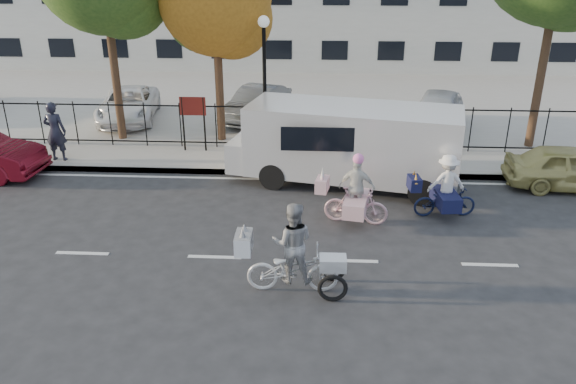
# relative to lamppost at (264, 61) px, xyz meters

# --- Properties ---
(ground) EXTENTS (120.00, 120.00, 0.00)m
(ground) POSITION_rel_lamppost_xyz_m (-0.50, -6.80, -3.11)
(ground) COLOR #333334
(road_markings) EXTENTS (60.00, 9.52, 0.01)m
(road_markings) POSITION_rel_lamppost_xyz_m (-0.50, -6.80, -3.11)
(road_markings) COLOR silver
(road_markings) RESTS_ON ground
(curb) EXTENTS (60.00, 0.10, 0.15)m
(curb) POSITION_rel_lamppost_xyz_m (-0.50, -1.75, -3.04)
(curb) COLOR #A8A399
(curb) RESTS_ON ground
(sidewalk) EXTENTS (60.00, 2.20, 0.15)m
(sidewalk) POSITION_rel_lamppost_xyz_m (-0.50, -0.70, -3.04)
(sidewalk) COLOR #A8A399
(sidewalk) RESTS_ON ground
(parking_lot) EXTENTS (60.00, 15.60, 0.15)m
(parking_lot) POSITION_rel_lamppost_xyz_m (-0.50, 8.20, -3.04)
(parking_lot) COLOR #A8A399
(parking_lot) RESTS_ON ground
(iron_fence) EXTENTS (58.00, 0.06, 1.50)m
(iron_fence) POSITION_rel_lamppost_xyz_m (-0.50, 0.40, -2.21)
(iron_fence) COLOR black
(iron_fence) RESTS_ON sidewalk
(building) EXTENTS (34.00, 10.00, 6.00)m
(building) POSITION_rel_lamppost_xyz_m (-0.50, 18.20, -0.11)
(building) COLOR silver
(building) RESTS_ON ground
(lamppost) EXTENTS (0.36, 0.36, 4.33)m
(lamppost) POSITION_rel_lamppost_xyz_m (0.00, 0.00, 0.00)
(lamppost) COLOR black
(lamppost) RESTS_ON sidewalk
(street_sign) EXTENTS (0.85, 0.06, 1.80)m
(street_sign) POSITION_rel_lamppost_xyz_m (-2.35, 0.00, -1.70)
(street_sign) COLOR black
(street_sign) RESTS_ON sidewalk
(zebra_trike) EXTENTS (2.19, 0.83, 1.89)m
(zebra_trike) POSITION_rel_lamppost_xyz_m (1.29, -8.01, -2.38)
(zebra_trike) COLOR silver
(zebra_trike) RESTS_ON ground
(unicorn_bike) EXTENTS (1.85, 1.31, 1.83)m
(unicorn_bike) POSITION_rel_lamppost_xyz_m (2.67, -4.88, -2.44)
(unicorn_bike) COLOR #DAA5B0
(unicorn_bike) RESTS_ON ground
(bull_bike) EXTENTS (1.79, 1.24, 1.65)m
(bull_bike) POSITION_rel_lamppost_xyz_m (4.95, -4.35, -2.45)
(bull_bike) COLOR #101735
(bull_bike) RESTS_ON ground
(white_van) EXTENTS (6.82, 3.38, 2.29)m
(white_van) POSITION_rel_lamppost_xyz_m (2.58, -2.30, -1.85)
(white_van) COLOR silver
(white_van) RESTS_ON ground
(gold_sedan) EXTENTS (3.76, 1.74, 1.25)m
(gold_sedan) POSITION_rel_lamppost_xyz_m (8.93, -2.30, -2.49)
(gold_sedan) COLOR tan
(gold_sedan) RESTS_ON ground
(pedestrian) EXTENTS (0.70, 0.47, 1.88)m
(pedestrian) POSITION_rel_lamppost_xyz_m (-6.47, -1.17, -2.02)
(pedestrian) COLOR black
(pedestrian) RESTS_ON sidewalk
(lot_car_b) EXTENTS (2.73, 4.69, 1.23)m
(lot_car_b) POSITION_rel_lamppost_xyz_m (-5.70, 3.53, -2.35)
(lot_car_b) COLOR white
(lot_car_b) RESTS_ON parking_lot
(lot_car_c) EXTENTS (2.61, 4.16, 1.29)m
(lot_car_c) POSITION_rel_lamppost_xyz_m (-0.70, 3.79, -2.32)
(lot_car_c) COLOR #515559
(lot_car_c) RESTS_ON parking_lot
(lot_car_d) EXTENTS (2.90, 4.55, 1.44)m
(lot_car_d) POSITION_rel_lamppost_xyz_m (6.06, 2.78, -2.24)
(lot_car_d) COLOR #B6BABE
(lot_car_d) RESTS_ON parking_lot
(tree_mid) EXTENTS (3.66, 3.64, 6.67)m
(tree_mid) POSITION_rel_lamppost_xyz_m (-1.53, 1.31, 1.56)
(tree_mid) COLOR #442D1D
(tree_mid) RESTS_ON ground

